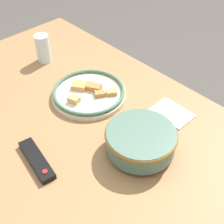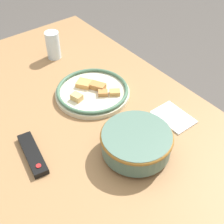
# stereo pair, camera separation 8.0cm
# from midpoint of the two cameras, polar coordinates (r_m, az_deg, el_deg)

# --- Properties ---
(ground_plane) EXTENTS (8.00, 8.00, 0.00)m
(ground_plane) POSITION_cam_midpoint_polar(r_m,az_deg,el_deg) (1.77, -6.37, -19.04)
(ground_plane) COLOR #4C4742
(dining_table) EXTENTS (1.36, 0.89, 0.77)m
(dining_table) POSITION_cam_midpoint_polar(r_m,az_deg,el_deg) (1.22, -8.75, -3.67)
(dining_table) COLOR olive
(dining_table) RESTS_ON ground_plane
(noodle_bowl) EXTENTS (0.23, 0.23, 0.09)m
(noodle_bowl) POSITION_cam_midpoint_polar(r_m,az_deg,el_deg) (0.99, 2.96, -5.25)
(noodle_bowl) COLOR #4C6B5B
(noodle_bowl) RESTS_ON dining_table
(food_plate) EXTENTS (0.29, 0.29, 0.04)m
(food_plate) POSITION_cam_midpoint_polar(r_m,az_deg,el_deg) (1.23, -6.16, 3.46)
(food_plate) COLOR beige
(food_plate) RESTS_ON dining_table
(tv_remote) EXTENTS (0.19, 0.07, 0.02)m
(tv_remote) POSITION_cam_midpoint_polar(r_m,az_deg,el_deg) (1.03, -15.84, -8.52)
(tv_remote) COLOR black
(tv_remote) RESTS_ON dining_table
(drinking_glass) EXTENTS (0.06, 0.06, 0.13)m
(drinking_glass) POSITION_cam_midpoint_polar(r_m,az_deg,el_deg) (1.44, -14.12, 11.16)
(drinking_glass) COLOR silver
(drinking_glass) RESTS_ON dining_table
(folded_napkin) EXTENTS (0.14, 0.10, 0.01)m
(folded_napkin) POSITION_cam_midpoint_polar(r_m,az_deg,el_deg) (1.16, 8.96, -0.24)
(folded_napkin) COLOR white
(folded_napkin) RESTS_ON dining_table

